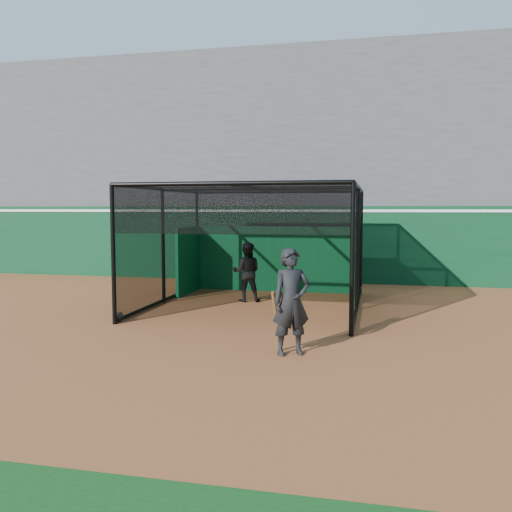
# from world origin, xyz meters

# --- Properties ---
(ground) EXTENTS (120.00, 120.00, 0.00)m
(ground) POSITION_xyz_m (0.00, 0.00, 0.00)
(ground) COLOR #95522B
(ground) RESTS_ON ground
(outfield_wall) EXTENTS (50.00, 0.50, 2.50)m
(outfield_wall) POSITION_xyz_m (0.00, 8.50, 1.29)
(outfield_wall) COLOR #0A391D
(outfield_wall) RESTS_ON ground
(grandstand) EXTENTS (50.00, 7.85, 8.95)m
(grandstand) POSITION_xyz_m (0.00, 12.27, 4.48)
(grandstand) COLOR #4C4C4F
(grandstand) RESTS_ON ground
(batting_cage) EXTENTS (4.99, 5.46, 2.91)m
(batting_cage) POSITION_xyz_m (0.57, 3.63, 1.45)
(batting_cage) COLOR black
(batting_cage) RESTS_ON ground
(batter) EXTENTS (0.85, 0.72, 1.55)m
(batter) POSITION_xyz_m (0.16, 4.28, 0.77)
(batter) COLOR black
(batter) RESTS_ON ground
(on_deck_player) EXTENTS (0.77, 0.69, 1.78)m
(on_deck_player) POSITION_xyz_m (2.10, -0.60, 0.89)
(on_deck_player) COLOR black
(on_deck_player) RESTS_ON ground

